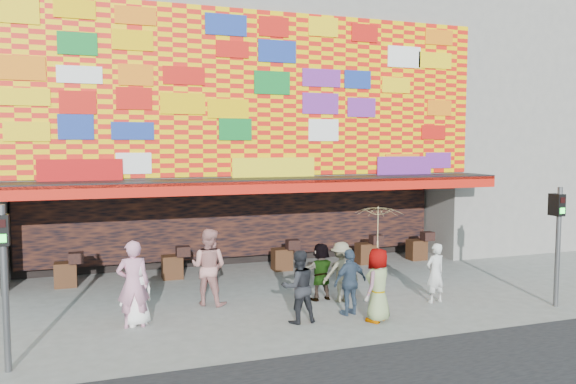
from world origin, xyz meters
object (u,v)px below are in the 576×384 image
(ped_b, at_px, (133,284))
(ped_h, at_px, (435,273))
(ped_i, at_px, (209,267))
(ped_f, at_px, (321,271))
(ped_e, at_px, (350,282))
(signal_right, at_px, (558,233))
(ped_d, at_px, (341,272))
(ped_c, at_px, (298,287))
(ped_g, at_px, (378,285))
(signal_left, at_px, (4,269))
(ped_a, at_px, (137,292))
(parasol, at_px, (379,227))

(ped_b, relative_size, ped_h, 1.27)
(ped_i, bearing_deg, ped_f, -155.29)
(ped_h, bearing_deg, ped_e, -2.95)
(signal_right, height_order, ped_d, signal_right)
(ped_c, bearing_deg, ped_e, -175.86)
(ped_b, bearing_deg, ped_g, 165.99)
(signal_left, bearing_deg, ped_a, 38.68)
(ped_d, bearing_deg, ped_g, 90.56)
(signal_left, height_order, ped_i, signal_left)
(signal_right, relative_size, ped_f, 2.00)
(ped_c, height_order, ped_g, ped_g)
(ped_d, relative_size, ped_i, 0.80)
(ped_d, relative_size, ped_e, 0.98)
(ped_a, xyz_separation_m, ped_b, (-0.09, -0.10, 0.21))
(ped_b, relative_size, parasol, 1.01)
(signal_left, xyz_separation_m, parasol, (7.61, 0.40, 0.33))
(ped_c, xyz_separation_m, ped_i, (-1.64, 2.09, 0.14))
(ped_e, height_order, ped_f, ped_e)
(ped_b, bearing_deg, ped_f, -171.16)
(ped_c, height_order, ped_i, ped_i)
(ped_d, bearing_deg, ped_b, 0.60)
(ped_b, bearing_deg, ped_i, -147.29)
(signal_left, height_order, ped_d, signal_left)
(ped_f, bearing_deg, ped_a, 0.66)
(signal_right, distance_m, parasol, 4.82)
(ped_c, height_order, ped_d, ped_c)
(ped_e, distance_m, parasol, 1.59)
(ped_b, relative_size, ped_e, 1.23)
(ped_h, xyz_separation_m, parasol, (-2.12, -0.89, 1.42))
(ped_a, xyz_separation_m, parasol, (5.23, -1.50, 1.43))
(ped_a, distance_m, ped_h, 7.38)
(signal_left, bearing_deg, ped_e, 8.34)
(ped_c, bearing_deg, ped_g, 161.61)
(signal_left, relative_size, ped_f, 2.00)
(ped_b, bearing_deg, ped_h, 176.83)
(ped_f, distance_m, ped_g, 2.15)
(ped_a, height_order, ped_b, ped_b)
(ped_a, bearing_deg, ped_f, 163.69)
(ped_a, bearing_deg, ped_b, 26.16)
(signal_right, bearing_deg, ped_f, 155.14)
(ped_a, relative_size, parasol, 0.79)
(signal_right, height_order, ped_b, signal_right)
(ped_e, bearing_deg, ped_b, -21.98)
(signal_right, distance_m, ped_g, 4.91)
(ped_c, xyz_separation_m, ped_d, (1.63, 1.26, -0.06))
(ped_c, bearing_deg, ped_f, -129.73)
(ped_g, xyz_separation_m, ped_i, (-3.40, 2.60, 0.13))
(ped_d, distance_m, ped_h, 2.40)
(signal_left, relative_size, ped_b, 1.54)
(ped_i, xyz_separation_m, parasol, (3.40, -2.60, 1.22))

